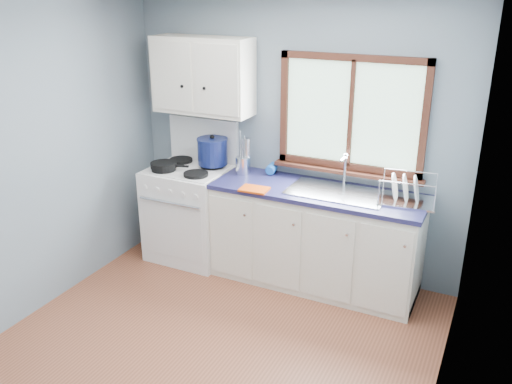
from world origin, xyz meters
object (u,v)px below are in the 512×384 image
at_px(skillet, 164,165).
at_px(gas_range, 191,210).
at_px(base_cabinets, 315,242).
at_px(sink, 337,199).
at_px(stockpot, 213,151).
at_px(utensil_crock, 243,165).
at_px(dish_rack, 406,195).
at_px(thermos, 247,156).

bearing_deg(skillet, gas_range, 27.74).
height_order(base_cabinets, sink, sink).
distance_m(stockpot, utensil_crock, 0.35).
relative_size(gas_range, stockpot, 3.46).
distance_m(utensil_crock, dish_rack, 1.53).
relative_size(gas_range, thermos, 4.05).
distance_m(gas_range, skillet, 0.54).
height_order(sink, skillet, sink).
height_order(gas_range, dish_rack, gas_range).
height_order(gas_range, thermos, gas_range).
height_order(base_cabinets, dish_rack, dish_rack).
height_order(base_cabinets, skillet, skillet).
height_order(stockpot, thermos, thermos).
relative_size(gas_range, utensil_crock, 3.29).
bearing_deg(utensil_crock, skillet, -159.22).
height_order(skillet, stockpot, stockpot).
bearing_deg(skillet, stockpot, 24.64).
height_order(gas_range, sink, gas_range).
height_order(base_cabinets, stockpot, stockpot).
xyz_separation_m(gas_range, sink, (1.49, 0.02, 0.37)).
bearing_deg(dish_rack, stockpot, 171.45).
distance_m(skillet, thermos, 0.79).
bearing_deg(utensil_crock, gas_range, -168.54).
relative_size(utensil_crock, dish_rack, 0.85).
xyz_separation_m(stockpot, dish_rack, (1.87, -0.07, -0.11)).
xyz_separation_m(gas_range, thermos, (0.55, 0.16, 0.59)).
bearing_deg(gas_range, thermos, 16.00).
bearing_deg(base_cabinets, skillet, -173.12).
relative_size(gas_range, sink, 1.62).
bearing_deg(sink, stockpot, 174.64).
bearing_deg(thermos, sink, -8.42).
height_order(gas_range, utensil_crock, gas_range).
distance_m(sink, stockpot, 1.32).
height_order(sink, dish_rack, sink).
bearing_deg(dish_rack, gas_range, 175.55).
height_order(base_cabinets, thermos, thermos).
bearing_deg(sink, dish_rack, 4.84).
bearing_deg(skillet, dish_rack, -9.04).
distance_m(skillet, stockpot, 0.48).
bearing_deg(utensil_crock, base_cabinets, -6.54).
distance_m(utensil_crock, thermos, 0.10).
relative_size(base_cabinets, sink, 2.20).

